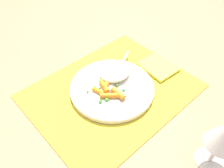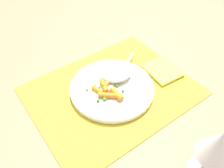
% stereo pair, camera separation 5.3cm
% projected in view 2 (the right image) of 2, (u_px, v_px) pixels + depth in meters
% --- Properties ---
extents(ground_plane, '(2.40, 2.40, 0.00)m').
position_uv_depth(ground_plane, '(112.00, 91.00, 0.71)').
color(ground_plane, '#997551').
extents(placemat, '(0.47, 0.37, 0.01)m').
position_uv_depth(placemat, '(112.00, 90.00, 0.70)').
color(placemat, gold).
rests_on(placemat, ground_plane).
extents(plate, '(0.25, 0.25, 0.01)m').
position_uv_depth(plate, '(112.00, 88.00, 0.70)').
color(plate, silver).
rests_on(plate, placemat).
extents(rice_mound, '(0.10, 0.08, 0.03)m').
position_uv_depth(rice_mound, '(116.00, 73.00, 0.71)').
color(rice_mound, beige).
rests_on(rice_mound, plate).
extents(carrot_portion, '(0.08, 0.10, 0.02)m').
position_uv_depth(carrot_portion, '(108.00, 90.00, 0.67)').
color(carrot_portion, orange).
rests_on(carrot_portion, plate).
extents(pea_scatter, '(0.09, 0.09, 0.01)m').
position_uv_depth(pea_scatter, '(107.00, 90.00, 0.67)').
color(pea_scatter, '#56A445').
rests_on(pea_scatter, plate).
extents(fork, '(0.19, 0.11, 0.01)m').
position_uv_depth(fork, '(119.00, 75.00, 0.72)').
color(fork, silver).
rests_on(fork, plate).
extents(wine_glass, '(0.07, 0.07, 0.15)m').
position_uv_depth(wine_glass, '(216.00, 146.00, 0.46)').
color(wine_glass, silver).
rests_on(wine_glass, ground_plane).
extents(napkin, '(0.10, 0.12, 0.01)m').
position_uv_depth(napkin, '(162.00, 70.00, 0.76)').
color(napkin, '#EAE54C').
rests_on(napkin, placemat).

